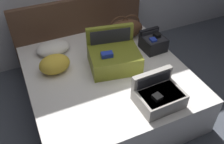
# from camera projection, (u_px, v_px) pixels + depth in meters

# --- Properties ---
(ground_plane) EXTENTS (12.00, 12.00, 0.00)m
(ground_plane) POSITION_uv_depth(u_px,v_px,m) (121.00, 123.00, 2.99)
(ground_plane) COLOR #4C515B
(bed) EXTENTS (1.83, 1.88, 0.52)m
(bed) POSITION_uv_depth(u_px,v_px,m) (107.00, 87.00, 3.11)
(bed) COLOR silver
(bed) RESTS_ON ground
(headboard) EXTENTS (1.87, 0.08, 1.02)m
(headboard) POSITION_uv_depth(u_px,v_px,m) (81.00, 32.00, 3.62)
(headboard) COLOR #4C3323
(headboard) RESTS_ON ground
(hard_case_large) EXTENTS (0.65, 0.58, 0.43)m
(hard_case_large) POSITION_uv_depth(u_px,v_px,m) (114.00, 57.00, 2.93)
(hard_case_large) COLOR olive
(hard_case_large) RESTS_ON bed
(hard_case_medium) EXTENTS (0.46, 0.38, 0.30)m
(hard_case_medium) POSITION_uv_depth(u_px,v_px,m) (159.00, 96.00, 2.49)
(hard_case_medium) COLOR gray
(hard_case_medium) RESTS_ON bed
(hard_case_small) EXTENTS (0.29, 0.30, 0.24)m
(hard_case_small) POSITION_uv_depth(u_px,v_px,m) (153.00, 42.00, 3.22)
(hard_case_small) COLOR black
(hard_case_small) RESTS_ON bed
(duffel_bag) EXTENTS (0.53, 0.33, 0.34)m
(duffel_bag) POSITION_uv_depth(u_px,v_px,m) (125.00, 29.00, 3.41)
(duffel_bag) COLOR brown
(duffel_bag) RESTS_ON bed
(pillow_near_headboard) EXTENTS (0.43, 0.30, 0.14)m
(pillow_near_headboard) POSITION_uv_depth(u_px,v_px,m) (53.00, 48.00, 3.18)
(pillow_near_headboard) COLOR white
(pillow_near_headboard) RESTS_ON bed
(pillow_center_head) EXTENTS (0.37, 0.28, 0.22)m
(pillow_center_head) POSITION_uv_depth(u_px,v_px,m) (55.00, 64.00, 2.87)
(pillow_center_head) COLOR gold
(pillow_center_head) RESTS_ON bed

